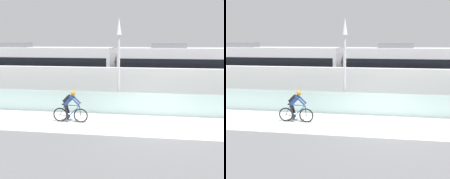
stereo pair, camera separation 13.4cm
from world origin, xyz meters
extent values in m
plane|color=slate|center=(0.00, 0.00, 0.00)|extent=(200.00, 200.00, 0.00)
cube|color=silver|center=(0.00, 0.00, 0.01)|extent=(32.00, 3.20, 0.01)
cube|color=silver|center=(0.00, 1.85, 0.60)|extent=(32.00, 0.05, 1.21)
cube|color=silver|center=(0.00, 3.65, 1.18)|extent=(32.00, 0.36, 2.36)
cube|color=#595654|center=(0.00, 6.13, 0.00)|extent=(32.00, 0.08, 0.01)
cube|color=#595654|center=(0.00, 7.57, 0.00)|extent=(32.00, 0.08, 0.01)
cube|color=silver|center=(-8.64, 6.85, 1.90)|extent=(11.00, 2.50, 3.10)
cube|color=black|center=(-8.64, 6.85, 2.25)|extent=(10.56, 2.54, 1.04)
cube|color=red|center=(-8.64, 6.85, 0.53)|extent=(10.78, 2.53, 0.28)
cube|color=slate|center=(-10.62, 6.85, 3.63)|extent=(2.40, 1.10, 0.36)
cylinder|color=black|center=(-12.16, 7.57, 0.30)|extent=(0.60, 0.10, 0.60)
cube|color=#232326|center=(-5.12, 6.85, 0.36)|extent=(1.40, 1.88, 0.20)
cylinder|color=black|center=(-5.12, 6.13, 0.30)|extent=(0.60, 0.10, 0.60)
cylinder|color=black|center=(-5.12, 7.57, 0.30)|extent=(0.60, 0.10, 0.60)
cube|color=silver|center=(2.86, 6.85, 1.90)|extent=(11.00, 2.50, 3.10)
cube|color=black|center=(2.86, 6.85, 2.25)|extent=(10.56, 2.54, 1.04)
cube|color=red|center=(2.86, 6.85, 0.53)|extent=(10.78, 2.53, 0.28)
cube|color=slate|center=(0.88, 6.85, 3.63)|extent=(2.40, 1.10, 0.36)
cube|color=#232326|center=(-0.66, 6.85, 0.36)|extent=(1.40, 1.88, 0.20)
cylinder|color=black|center=(-0.66, 6.13, 0.30)|extent=(0.60, 0.10, 0.60)
cylinder|color=black|center=(-0.66, 7.57, 0.30)|extent=(0.60, 0.10, 0.60)
cylinder|color=#59595B|center=(-2.89, 6.85, 1.90)|extent=(0.60, 2.30, 2.30)
torus|color=black|center=(-3.74, 0.00, 0.36)|extent=(0.72, 0.06, 0.72)
cylinder|color=#99999E|center=(-3.74, 0.00, 0.36)|extent=(0.07, 0.10, 0.07)
torus|color=black|center=(-4.79, 0.00, 0.36)|extent=(0.72, 0.06, 0.72)
cylinder|color=#99999E|center=(-4.79, 0.00, 0.36)|extent=(0.07, 0.10, 0.07)
cylinder|color=#144C8C|center=(-4.08, 0.00, 0.57)|extent=(0.60, 0.04, 0.58)
cylinder|color=#144C8C|center=(-4.46, 0.00, 0.59)|extent=(0.22, 0.04, 0.59)
cylinder|color=#144C8C|center=(-4.17, 0.00, 0.86)|extent=(0.76, 0.04, 0.07)
cylinder|color=#144C8C|center=(-4.58, 0.00, 0.33)|extent=(0.43, 0.03, 0.09)
cylinder|color=#144C8C|center=(-4.67, 0.00, 0.62)|extent=(0.27, 0.02, 0.53)
cylinder|color=black|center=(-3.77, 0.00, 0.60)|extent=(0.08, 0.03, 0.49)
cube|color=black|center=(-4.55, 0.00, 0.90)|extent=(0.24, 0.10, 0.05)
cylinder|color=black|center=(-3.79, 0.00, 0.95)|extent=(0.03, 0.58, 0.03)
cylinder|color=#262628|center=(-4.37, 0.00, 0.30)|extent=(0.18, 0.02, 0.18)
cube|color=navy|center=(-4.33, 0.00, 1.11)|extent=(0.50, 0.28, 0.51)
cube|color=black|center=(-4.42, 0.00, 1.21)|extent=(0.38, 0.30, 0.38)
sphere|color=#997051|center=(-4.09, 0.00, 1.46)|extent=(0.20, 0.20, 0.20)
sphere|color=orange|center=(-4.09, 0.00, 1.49)|extent=(0.23, 0.23, 0.23)
cylinder|color=navy|center=(-3.97, -0.16, 1.12)|extent=(0.41, 0.08, 0.41)
cylinder|color=navy|center=(-3.97, 0.16, 1.12)|extent=(0.41, 0.08, 0.41)
cylinder|color=black|center=(-4.44, -0.09, 0.55)|extent=(0.25, 0.11, 0.79)
cylinder|color=black|center=(-4.44, 0.09, 0.69)|extent=(0.25, 0.11, 0.52)
cylinder|color=gray|center=(-2.10, 2.15, 0.10)|extent=(0.24, 0.24, 0.20)
cylinder|color=silver|center=(-2.10, 2.15, 2.20)|extent=(0.12, 0.12, 4.20)
cone|color=white|center=(-2.10, 2.15, 4.75)|extent=(0.28, 0.28, 0.90)
camera|label=1|loc=(-0.49, -12.09, 4.12)|focal=41.95mm
camera|label=2|loc=(-0.36, -12.07, 4.12)|focal=41.95mm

